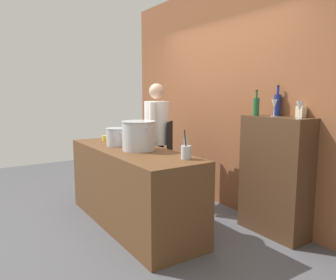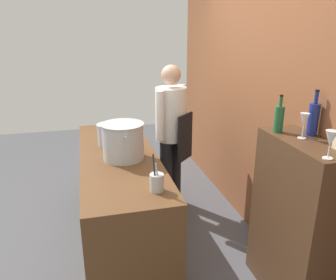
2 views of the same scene
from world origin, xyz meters
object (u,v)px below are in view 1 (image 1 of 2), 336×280
object	(u,v)px
butter_jar	(105,138)
wine_bottle_green	(256,106)
utensil_crock	(186,152)
wine_glass_short	(274,105)
stockpot_large	(139,136)
stockpot_small	(116,137)
spice_tin_cream	(301,112)
wine_bottle_cobalt	(277,104)
chef	(157,135)
wine_glass_wide	(300,107)

from	to	relation	value
butter_jar	wine_bottle_green	distance (m)	2.00
utensil_crock	wine_glass_short	world-z (taller)	wine_glass_short
stockpot_large	stockpot_small	bearing A→B (deg)	-167.09
spice_tin_cream	wine_glass_short	bearing A→B (deg)	-157.28
stockpot_large	wine_bottle_cobalt	distance (m)	1.56
chef	wine_bottle_green	world-z (taller)	chef
stockpot_large	wine_glass_wide	world-z (taller)	wine_glass_wide
wine_glass_short	wine_bottle_cobalt	bearing A→B (deg)	113.51
chef	stockpot_large	world-z (taller)	chef
wine_bottle_cobalt	wine_bottle_green	distance (m)	0.23
chef	utensil_crock	world-z (taller)	chef
utensil_crock	butter_jar	distance (m)	1.57
stockpot_small	wine_glass_wide	size ratio (longest dim) A/B	1.77
wine_glass_wide	spice_tin_cream	bearing A→B (deg)	121.19
stockpot_large	stockpot_small	xyz separation A→B (m)	(-0.41, -0.09, -0.06)
wine_glass_short	wine_glass_wide	xyz separation A→B (m)	(0.37, -0.09, -0.01)
chef	wine_glass_wide	bearing A→B (deg)	-120.57
wine_bottle_green	wine_glass_short	distance (m)	0.20
wine_bottle_cobalt	wine_bottle_green	world-z (taller)	wine_bottle_cobalt
stockpot_large	wine_bottle_cobalt	world-z (taller)	wine_bottle_cobalt
stockpot_small	utensil_crock	xyz separation A→B (m)	(1.09, 0.25, -0.04)
butter_jar	wine_glass_short	world-z (taller)	wine_glass_short
wine_bottle_cobalt	wine_glass_wide	world-z (taller)	wine_bottle_cobalt
stockpot_large	utensil_crock	xyz separation A→B (m)	(0.69, 0.15, -0.09)
utensil_crock	wine_glass_wide	distance (m)	1.17
spice_tin_cream	butter_jar	bearing A→B (deg)	-147.37
wine_bottle_green	spice_tin_cream	world-z (taller)	wine_bottle_green
chef	butter_jar	xyz separation A→B (m)	(-0.28, -0.64, -0.03)
wine_glass_short	butter_jar	bearing A→B (deg)	-146.11
chef	spice_tin_cream	world-z (taller)	chef
chef	stockpot_small	distance (m)	0.72
spice_tin_cream	stockpot_large	bearing A→B (deg)	-132.67
wine_bottle_cobalt	wine_glass_short	size ratio (longest dim) A/B	1.82
utensil_crock	wine_bottle_green	xyz separation A→B (m)	(0.04, 0.91, 0.42)
chef	butter_jar	bearing A→B (deg)	111.96
stockpot_large	utensil_crock	distance (m)	0.71
chef	stockpot_small	bearing A→B (deg)	150.51
stockpot_large	utensil_crock	size ratio (longest dim) A/B	1.53
chef	stockpot_small	xyz separation A→B (m)	(0.19, -0.69, 0.04)
stockpot_small	wine_bottle_cobalt	xyz separation A→B (m)	(1.26, 1.35, 0.40)
stockpot_large	stockpot_small	world-z (taller)	stockpot_large
chef	wine_glass_wide	distance (m)	1.97
chef	wine_glass_short	xyz separation A→B (m)	(1.50, 0.55, 0.45)
stockpot_large	wine_bottle_green	xyz separation A→B (m)	(0.73, 1.07, 0.33)
stockpot_small	wine_glass_short	distance (m)	1.85
stockpot_large	wine_glass_short	size ratio (longest dim) A/B	2.42
wine_bottle_green	wine_bottle_cobalt	bearing A→B (deg)	55.97
chef	wine_glass_wide	world-z (taller)	chef
wine_glass_short	wine_glass_wide	world-z (taller)	wine_glass_short
butter_jar	stockpot_small	bearing A→B (deg)	-6.03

